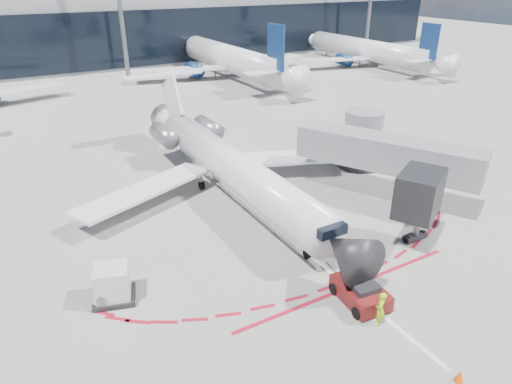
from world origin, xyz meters
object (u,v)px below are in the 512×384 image
regional_jet (226,162)px  uld_container (113,284)px  pushback_tug (360,292)px  ramp_worker (380,309)px

regional_jet → uld_container: bearing=-141.4°
pushback_tug → ramp_worker: size_ratio=2.64×
uld_container → regional_jet: bearing=55.6°
regional_jet → ramp_worker: 16.73m
pushback_tug → regional_jet: bearing=96.6°
regional_jet → ramp_worker: bearing=-91.1°
ramp_worker → uld_container: size_ratio=0.73×
regional_jet → uld_container: (-10.72, -8.57, -1.43)m
pushback_tug → uld_container: bearing=155.9°
regional_jet → pushback_tug: regional_jet is taller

